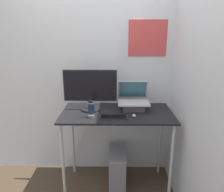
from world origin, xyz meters
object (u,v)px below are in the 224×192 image
(keyboard, at_px, (114,117))
(laptop, at_px, (133,102))
(cell_phone, at_px, (91,114))
(computer_tower, at_px, (117,168))
(monitor, at_px, (90,90))
(mouse, at_px, (134,116))

(keyboard, bearing_deg, laptop, 50.53)
(keyboard, xyz_separation_m, cell_phone, (-0.23, 0.01, 0.03))
(laptop, bearing_deg, keyboard, -129.47)
(cell_phone, xyz_separation_m, computer_tower, (0.27, 0.19, -0.76))
(keyboard, relative_size, computer_tower, 0.60)
(keyboard, relative_size, cell_phone, 1.90)
(laptop, distance_m, monitor, 0.50)
(laptop, height_order, keyboard, laptop)
(computer_tower, bearing_deg, cell_phone, -144.67)
(monitor, height_order, keyboard, monitor)
(monitor, xyz_separation_m, keyboard, (0.25, -0.24, -0.21))
(monitor, relative_size, computer_tower, 1.24)
(mouse, xyz_separation_m, computer_tower, (-0.16, 0.17, -0.73))
(cell_phone, height_order, computer_tower, cell_phone)
(monitor, height_order, mouse, monitor)
(laptop, height_order, computer_tower, laptop)
(mouse, bearing_deg, keyboard, -171.97)
(computer_tower, bearing_deg, keyboard, -102.22)
(keyboard, distance_m, computer_tower, 0.75)
(monitor, bearing_deg, computer_tower, -6.58)
(keyboard, height_order, computer_tower, keyboard)
(monitor, height_order, cell_phone, monitor)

